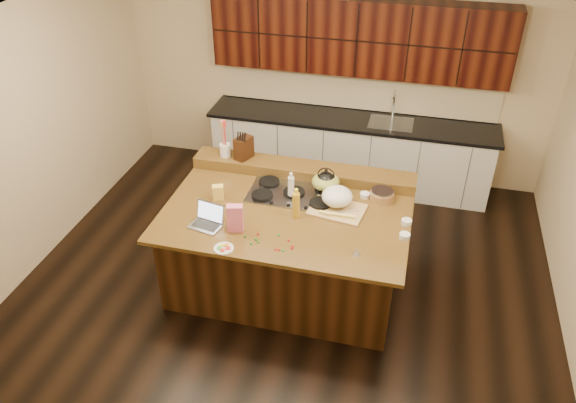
# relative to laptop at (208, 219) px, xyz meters

# --- Properties ---
(room) EXTENTS (5.52, 5.02, 2.72)m
(room) POSITION_rel_laptop_xyz_m (0.67, 0.39, 0.38)
(room) COLOR black
(room) RESTS_ON ground
(island) EXTENTS (2.40, 1.60, 0.92)m
(island) POSITION_rel_laptop_xyz_m (0.67, 0.39, -0.51)
(island) COLOR black
(island) RESTS_ON ground
(back_ledge) EXTENTS (2.40, 0.30, 0.12)m
(back_ledge) POSITION_rel_laptop_xyz_m (0.67, 1.09, 0.01)
(back_ledge) COLOR black
(back_ledge) RESTS_ON island
(cooktop) EXTENTS (0.92, 0.52, 0.05)m
(cooktop) POSITION_rel_laptop_xyz_m (0.67, 0.69, -0.04)
(cooktop) COLOR gray
(cooktop) RESTS_ON island
(back_counter) EXTENTS (3.70, 0.66, 2.40)m
(back_counter) POSITION_rel_laptop_xyz_m (0.97, 2.62, 0.01)
(back_counter) COLOR silver
(back_counter) RESTS_ON ground
(kettle) EXTENTS (0.26, 0.26, 0.18)m
(kettle) POSITION_rel_laptop_xyz_m (0.97, 0.82, 0.08)
(kettle) COLOR black
(kettle) RESTS_ON cooktop
(green_bowl) EXTENTS (0.36, 0.36, 0.16)m
(green_bowl) POSITION_rel_laptop_xyz_m (0.97, 0.82, 0.07)
(green_bowl) COLOR olive
(green_bowl) RESTS_ON cooktop
(laptop) EXTENTS (0.33, 0.28, 0.20)m
(laptop) POSITION_rel_laptop_xyz_m (0.00, 0.00, 0.00)
(laptop) COLOR #B7B7BC
(laptop) RESTS_ON island
(oil_bottle) EXTENTS (0.08, 0.08, 0.27)m
(oil_bottle) POSITION_rel_laptop_xyz_m (0.78, 0.31, 0.08)
(oil_bottle) COLOR gold
(oil_bottle) RESTS_ON island
(vinegar_bottle) EXTENTS (0.08, 0.08, 0.25)m
(vinegar_bottle) POSITION_rel_laptop_xyz_m (0.65, 0.62, 0.07)
(vinegar_bottle) COLOR silver
(vinegar_bottle) RESTS_ON island
(wooden_tray) EXTENTS (0.57, 0.46, 0.21)m
(wooden_tray) POSITION_rel_laptop_xyz_m (1.13, 0.57, 0.04)
(wooden_tray) COLOR tan
(wooden_tray) RESTS_ON island
(ramekin_a) EXTENTS (0.11, 0.11, 0.04)m
(ramekin_a) POSITION_rel_laptop_xyz_m (1.82, 0.46, -0.03)
(ramekin_a) COLOR white
(ramekin_a) RESTS_ON island
(ramekin_b) EXTENTS (0.12, 0.12, 0.04)m
(ramekin_b) POSITION_rel_laptop_xyz_m (1.82, 0.24, -0.03)
(ramekin_b) COLOR white
(ramekin_b) RESTS_ON island
(ramekin_c) EXTENTS (0.11, 0.11, 0.04)m
(ramekin_c) POSITION_rel_laptop_xyz_m (1.37, 0.83, -0.03)
(ramekin_c) COLOR white
(ramekin_c) RESTS_ON island
(strainer_bowl) EXTENTS (0.30, 0.30, 0.09)m
(strainer_bowl) POSITION_rel_laptop_xyz_m (1.54, 0.82, -0.01)
(strainer_bowl) COLOR #996B3F
(strainer_bowl) RESTS_ON island
(kitchen_timer) EXTENTS (0.10, 0.10, 0.07)m
(kitchen_timer) POSITION_rel_laptop_xyz_m (1.42, -0.10, -0.02)
(kitchen_timer) COLOR silver
(kitchen_timer) RESTS_ON island
(pink_bag) EXTENTS (0.16, 0.11, 0.27)m
(pink_bag) POSITION_rel_laptop_xyz_m (0.28, -0.03, 0.08)
(pink_bag) COLOR pink
(pink_bag) RESTS_ON island
(candy_plate) EXTENTS (0.21, 0.21, 0.01)m
(candy_plate) POSITION_rel_laptop_xyz_m (0.27, -0.32, -0.05)
(candy_plate) COLOR white
(candy_plate) RESTS_ON island
(package_box) EXTENTS (0.13, 0.11, 0.15)m
(package_box) POSITION_rel_laptop_xyz_m (-0.06, 0.43, 0.02)
(package_box) COLOR #F9D557
(package_box) RESTS_ON island
(utensil_crock) EXTENTS (0.16, 0.16, 0.14)m
(utensil_crock) POSITION_rel_laptop_xyz_m (-0.21, 1.09, 0.14)
(utensil_crock) COLOR white
(utensil_crock) RESTS_ON back_ledge
(knife_block) EXTENTS (0.19, 0.23, 0.25)m
(knife_block) POSITION_rel_laptop_xyz_m (0.01, 1.09, 0.19)
(knife_block) COLOR black
(knife_block) RESTS_ON back_ledge
(gumdrop_0) EXTENTS (0.02, 0.02, 0.02)m
(gumdrop_0) POSITION_rel_laptop_xyz_m (0.85, -0.14, -0.05)
(gumdrop_0) COLOR red
(gumdrop_0) RESTS_ON island
(gumdrop_1) EXTENTS (0.02, 0.02, 0.02)m
(gumdrop_1) POSITION_rel_laptop_xyz_m (0.40, -0.11, -0.05)
(gumdrop_1) COLOR #198C26
(gumdrop_1) RESTS_ON island
(gumdrop_2) EXTENTS (0.02, 0.02, 0.02)m
(gumdrop_2) POSITION_rel_laptop_xyz_m (0.72, -0.22, -0.05)
(gumdrop_2) COLOR red
(gumdrop_2) RESTS_ON island
(gumdrop_3) EXTENTS (0.02, 0.02, 0.02)m
(gumdrop_3) POSITION_rel_laptop_xyz_m (0.54, -0.16, -0.05)
(gumdrop_3) COLOR #198C26
(gumdrop_3) RESTS_ON island
(gumdrop_4) EXTENTS (0.02, 0.02, 0.02)m
(gumdrop_4) POSITION_rel_laptop_xyz_m (0.75, -0.22, -0.05)
(gumdrop_4) COLOR red
(gumdrop_4) RESTS_ON island
(gumdrop_5) EXTENTS (0.02, 0.02, 0.02)m
(gumdrop_5) POSITION_rel_laptop_xyz_m (0.48, -0.20, -0.05)
(gumdrop_5) COLOR #198C26
(gumdrop_5) RESTS_ON island
(gumdrop_6) EXTENTS (0.02, 0.02, 0.02)m
(gumdrop_6) POSITION_rel_laptop_xyz_m (0.80, -0.07, -0.05)
(gumdrop_6) COLOR red
(gumdrop_6) RESTS_ON island
(gumdrop_7) EXTENTS (0.02, 0.02, 0.02)m
(gumdrop_7) POSITION_rel_laptop_xyz_m (0.70, -0.01, -0.05)
(gumdrop_7) COLOR #198C26
(gumdrop_7) RESTS_ON island
(gumdrop_8) EXTENTS (0.02, 0.02, 0.02)m
(gumdrop_8) POSITION_rel_laptop_xyz_m (0.50, -0.04, -0.05)
(gumdrop_8) COLOR red
(gumdrop_8) RESTS_ON island
(gumdrop_9) EXTENTS (0.02, 0.02, 0.02)m
(gumdrop_9) POSITION_rel_laptop_xyz_m (0.51, -0.13, -0.05)
(gumdrop_9) COLOR #198C26
(gumdrop_9) RESTS_ON island
(gumdrop_10) EXTENTS (0.02, 0.02, 0.02)m
(gumdrop_10) POSITION_rel_laptop_xyz_m (0.86, -0.17, -0.05)
(gumdrop_10) COLOR red
(gumdrop_10) RESTS_ON island
(gumdrop_11) EXTENTS (0.02, 0.02, 0.02)m
(gumdrop_11) POSITION_rel_laptop_xyz_m (0.79, -0.22, -0.05)
(gumdrop_11) COLOR #198C26
(gumdrop_11) RESTS_ON island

